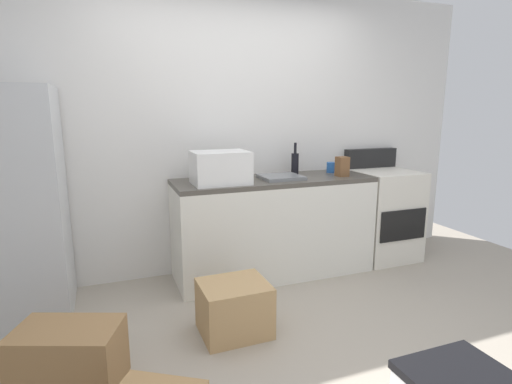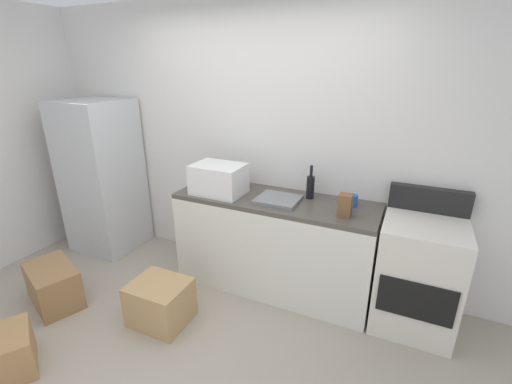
{
  "view_description": "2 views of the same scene",
  "coord_description": "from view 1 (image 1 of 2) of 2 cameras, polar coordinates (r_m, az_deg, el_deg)",
  "views": [
    {
      "loc": [
        -1.11,
        -2.06,
        1.51
      ],
      "look_at": [
        0.07,
        1.05,
        0.82
      ],
      "focal_mm": 28.17,
      "sensor_mm": 36.0,
      "label": 1
    },
    {
      "loc": [
        1.34,
        -1.45,
        2.02
      ],
      "look_at": [
        0.11,
        1.21,
        0.93
      ],
      "focal_mm": 24.25,
      "sensor_mm": 36.0,
      "label": 2
    }
  ],
  "objects": [
    {
      "name": "wall_back",
      "position": [
        3.78,
        -3.72,
        8.51
      ],
      "size": [
        5.0,
        0.1,
        2.6
      ],
      "primitive_type": "cube",
      "color": "silver",
      "rests_on": "ground_plane"
    },
    {
      "name": "cardboard_box_medium",
      "position": [
        2.85,
        -3.12,
        -16.13
      ],
      "size": [
        0.46,
        0.4,
        0.36
      ],
      "primitive_type": "cube",
      "rotation": [
        0.0,
        0.0,
        0.02
      ],
      "color": "tan",
      "rests_on": "ground_plane"
    },
    {
      "name": "sink_basin",
      "position": [
        3.58,
        3.56,
        2.13
      ],
      "size": [
        0.36,
        0.32,
        0.03
      ],
      "primitive_type": "cube",
      "color": "slate",
      "rests_on": "kitchen_counter"
    },
    {
      "name": "stove_oven",
      "position": [
        4.32,
        17.55,
        -2.84
      ],
      "size": [
        0.6,
        0.61,
        1.1
      ],
      "color": "silver",
      "rests_on": "ground_plane"
    },
    {
      "name": "ground_plane",
      "position": [
        2.78,
        6.79,
        -21.2
      ],
      "size": [
        6.0,
        6.0,
        0.0
      ],
      "primitive_type": "plane",
      "color": "#9E9384"
    },
    {
      "name": "microwave",
      "position": [
        3.33,
        -5.08,
        3.47
      ],
      "size": [
        0.46,
        0.34,
        0.27
      ],
      "primitive_type": "cube",
      "color": "white",
      "rests_on": "kitchen_counter"
    },
    {
      "name": "cardboard_box_large",
      "position": [
        2.58,
        -25.03,
        -20.56
      ],
      "size": [
        0.63,
        0.51,
        0.36
      ],
      "primitive_type": "cube",
      "rotation": [
        0.0,
        0.0,
        -0.37
      ],
      "color": "olive",
      "rests_on": "ground_plane"
    },
    {
      "name": "kitchen_counter",
      "position": [
        3.71,
        2.51,
        -4.92
      ],
      "size": [
        1.8,
        0.6,
        0.9
      ],
      "color": "silver",
      "rests_on": "ground_plane"
    },
    {
      "name": "wine_bottle",
      "position": [
        3.83,
        5.55,
        4.15
      ],
      "size": [
        0.07,
        0.07,
        0.3
      ],
      "color": "black",
      "rests_on": "kitchen_counter"
    },
    {
      "name": "refrigerator",
      "position": [
        3.34,
        -31.34,
        -1.67
      ],
      "size": [
        0.68,
        0.66,
        1.67
      ],
      "primitive_type": "cube",
      "color": "silver",
      "rests_on": "ground_plane"
    },
    {
      "name": "knife_block",
      "position": [
        3.78,
        12.14,
        3.55
      ],
      "size": [
        0.1,
        0.1,
        0.18
      ],
      "primitive_type": "cube",
      "color": "brown",
      "rests_on": "kitchen_counter"
    },
    {
      "name": "coffee_mug",
      "position": [
        3.99,
        10.56,
        3.45
      ],
      "size": [
        0.08,
        0.08,
        0.1
      ],
      "primitive_type": "cylinder",
      "color": "#2659A5",
      "rests_on": "kitchen_counter"
    }
  ]
}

